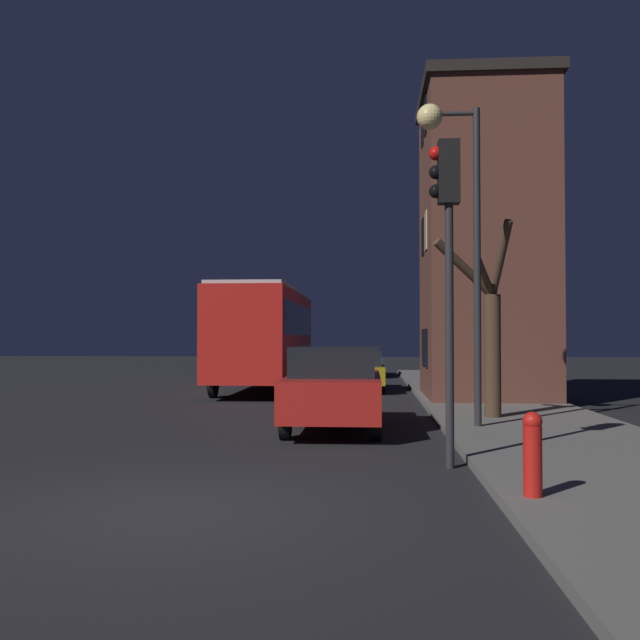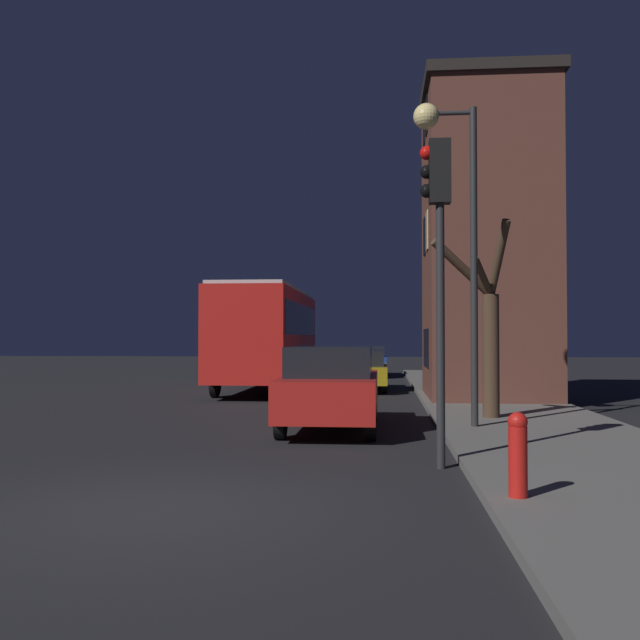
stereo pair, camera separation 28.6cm
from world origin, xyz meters
The scene contains 10 objects.
ground_plane centered at (0.00, 0.00, 0.00)m, with size 120.00×120.00×0.00m, color black.
brick_building centered at (5.45, 13.44, 4.62)m, with size 3.66×4.74×8.94m.
streetlamp centered at (3.76, 6.43, 4.75)m, with size 1.22×0.50×6.26m.
traffic_light centered at (3.24, 2.64, 3.30)m, with size 0.43×0.24×4.61m.
bare_tree centered at (4.69, 7.92, 2.02)m, with size 1.67×1.05×4.14m.
bus centered at (-1.49, 16.97, 2.07)m, with size 2.43×9.48×3.47m.
car_near_lane centered at (1.45, 6.67, 0.86)m, with size 1.79×4.63×1.65m.
car_mid_lane centered at (1.71, 17.10, 0.73)m, with size 1.82×4.46×1.38m.
car_far_lane centered at (1.76, 26.36, 0.76)m, with size 1.81×4.79×1.43m.
fire_hydrant centered at (3.90, 0.34, 0.60)m, with size 0.21×0.21×0.91m.
Camera 2 is at (2.46, -7.43, 1.83)m, focal length 40.00 mm.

